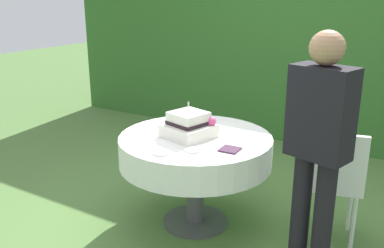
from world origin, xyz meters
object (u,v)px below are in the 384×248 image
Objects in this scene: napkin_stack at (230,149)px; standing_person at (318,145)px; garden_chair at (333,176)px; cake_table at (195,151)px; serving_plate_far at (161,153)px; wedding_cake at (189,126)px; serving_plate_near at (193,150)px.

napkin_stack is 0.08× the size of standing_person.
cake_table is at bearing -165.50° from garden_chair.
napkin_stack is (0.37, 0.30, -0.00)m from serving_plate_far.
standing_person is at bearing -8.03° from napkin_stack.
wedding_cake is 0.25× the size of standing_person.
garden_chair is (0.85, 0.53, -0.21)m from serving_plate_near.
serving_plate_near is 0.07× the size of standing_person.
garden_chair reaches higher than serving_plate_far.
wedding_cake is at bearing 166.71° from napkin_stack.
garden_chair is at bearing 31.59° from napkin_stack.
wedding_cake is 0.41m from serving_plate_far.
cake_table is 0.74× the size of standing_person.
standing_person is at bearing -12.58° from cake_table.
standing_person reaches higher than serving_plate_near.
wedding_cake is 3.69× the size of serving_plate_near.
serving_plate_far is 0.07× the size of standing_person.
standing_person is (1.02, -0.18, 0.10)m from wedding_cake.
garden_chair reaches higher than serving_plate_near.
napkin_stack is (0.36, -0.13, 0.13)m from cake_table.
garden_chair is at bearing 88.92° from standing_person.
napkin_stack is 0.66m from standing_person.
serving_plate_near is 0.12× the size of garden_chair.
napkin_stack is (0.40, -0.09, -0.08)m from wedding_cake.
garden_chair is at bearing 16.02° from wedding_cake.
serving_plate_far is 1.24m from garden_chair.
serving_plate_far is 0.13× the size of garden_chair.
wedding_cake is at bearing 169.91° from standing_person.
cake_table is 0.21m from wedding_cake.
garden_chair is (0.99, 0.26, -0.08)m from cake_table.
serving_plate_far is at bearing -86.23° from wedding_cake.
serving_plate_far is at bearing -167.72° from standing_person.
napkin_stack is at bearing 171.97° from standing_person.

